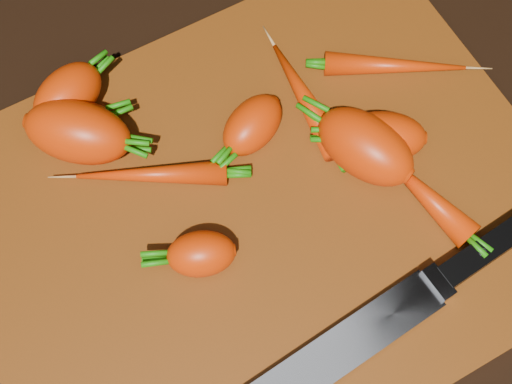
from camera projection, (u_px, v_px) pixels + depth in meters
ground at (261, 216)px, 0.63m from camera, size 2.00×2.00×0.01m
cutting_board at (262, 212)px, 0.62m from camera, size 0.50×0.40×0.01m
carrot_0 at (68, 95)px, 0.63m from camera, size 0.08×0.07×0.05m
carrot_1 at (201, 254)px, 0.58m from camera, size 0.07×0.06×0.04m
carrot_2 at (78, 132)px, 0.61m from camera, size 0.11×0.10×0.05m
carrot_3 at (365, 147)px, 0.61m from camera, size 0.09×0.11×0.05m
carrot_4 at (253, 125)px, 0.62m from camera, size 0.08×0.06×0.04m
carrot_5 at (80, 125)px, 0.62m from camera, size 0.06×0.04×0.04m
carrot_6 at (382, 137)px, 0.61m from camera, size 0.09×0.08×0.04m
carrot_7 at (305, 98)px, 0.64m from camera, size 0.03×0.12×0.03m
carrot_8 at (395, 66)px, 0.65m from camera, size 0.12×0.09×0.02m
carrot_9 at (425, 195)px, 0.60m from camera, size 0.05×0.10×0.03m
carrot_10 at (152, 175)px, 0.61m from camera, size 0.13×0.08×0.02m
knife at (355, 340)px, 0.56m from camera, size 0.32×0.05×0.02m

